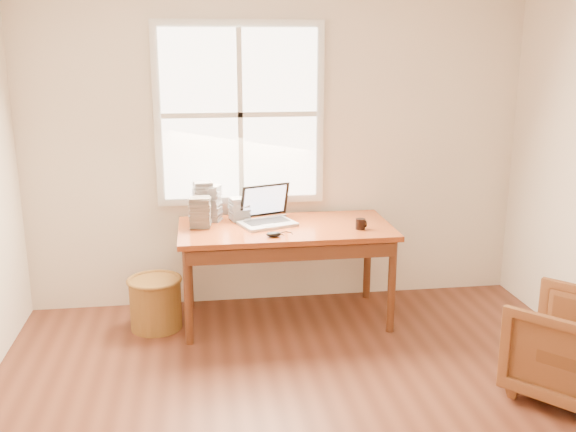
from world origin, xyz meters
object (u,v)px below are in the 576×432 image
Objects in this scene: wicker_stool at (156,304)px; coffee_mug at (360,224)px; cd_stack_a at (211,203)px; desk at (286,229)px; laptop at (267,206)px; armchair at (573,348)px.

coffee_mug is (1.53, -0.13, 0.60)m from wicker_stool.
coffee_mug is at bearing -4.92° from wicker_stool.
cd_stack_a reaches higher than coffee_mug.
coffee_mug is at bearing -16.58° from desk.
wicker_stool is 1.12m from laptop.
armchair is 1.60× the size of laptop.
coffee_mug reaches higher than armchair.
wicker_stool is at bearing -69.05° from armchair.
laptop reaches higher than coffee_mug.
desk reaches higher than wicker_stool.
armchair is at bearing -27.93° from wicker_stool.
cd_stack_a is (-0.55, 0.24, 0.16)m from desk.
desk is 0.22m from laptop.
coffee_mug reaches higher than desk.
armchair is 2.88m from wicker_stool.
laptop reaches higher than wicker_stool.
laptop reaches higher than cd_stack_a.
desk is 4.20× the size of wicker_stool.
laptop is at bearing 159.36° from desk.
cd_stack_a reaches higher than wicker_stool.
laptop is (0.86, 0.08, 0.71)m from wicker_stool.
wicker_stool is (-2.54, 1.35, -0.12)m from armchair.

